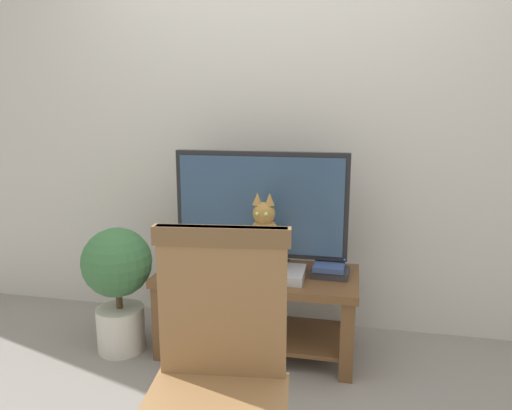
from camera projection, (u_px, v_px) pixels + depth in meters
name	position (u px, v px, depth m)	size (l,w,h in m)	color
back_wall	(282.00, 103.00, 2.86)	(7.00, 0.12, 2.80)	beige
tv_stand	(258.00, 297.00, 2.63)	(1.11, 0.52, 0.47)	brown
tv	(261.00, 208.00, 2.60)	(0.97, 0.20, 0.67)	black
media_box	(265.00, 273.00, 2.52)	(0.43, 0.25, 0.05)	#ADADB2
cat	(264.00, 241.00, 2.47)	(0.19, 0.29, 0.42)	olive
wooden_chair	(217.00, 371.00, 1.42)	(0.48, 0.48, 1.01)	olive
book_stack	(330.00, 270.00, 2.54)	(0.21, 0.18, 0.07)	#2D2D33
potted_plant	(118.00, 279.00, 2.61)	(0.39, 0.39, 0.72)	beige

